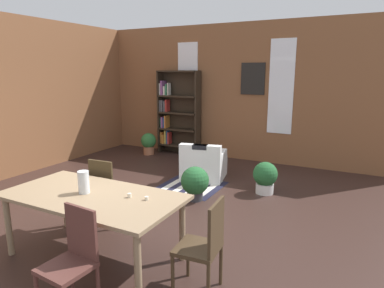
{
  "coord_description": "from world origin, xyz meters",
  "views": [
    {
      "loc": [
        2.9,
        -3.65,
        2.12
      ],
      "look_at": [
        0.29,
        1.39,
        0.88
      ],
      "focal_mm": 31.55,
      "sensor_mm": 36.0,
      "label": 1
    }
  ],
  "objects_px": {
    "dining_chair_near_right": "(73,257)",
    "armchair_white": "(204,165)",
    "dining_table": "(92,201)",
    "potted_plant_window": "(265,177)",
    "potted_plant_by_shelf": "(195,182)",
    "dining_chair_far_left": "(107,189)",
    "dining_chair_head_right": "(205,244)",
    "potted_plant_corner": "(149,143)",
    "bookshelf_tall": "(176,112)",
    "vase_on_table": "(84,182)"
  },
  "relations": [
    {
      "from": "dining_chair_near_right",
      "to": "armchair_white",
      "type": "bearing_deg",
      "value": 98.78
    },
    {
      "from": "bookshelf_tall",
      "to": "potted_plant_corner",
      "type": "distance_m",
      "value": 1.05
    },
    {
      "from": "dining_chair_near_right",
      "to": "armchair_white",
      "type": "xyz_separation_m",
      "value": [
        -0.61,
        3.95,
        -0.23
      ]
    },
    {
      "from": "bookshelf_tall",
      "to": "potted_plant_window",
      "type": "height_order",
      "value": "bookshelf_tall"
    },
    {
      "from": "armchair_white",
      "to": "potted_plant_by_shelf",
      "type": "relative_size",
      "value": 1.65
    },
    {
      "from": "armchair_white",
      "to": "potted_plant_corner",
      "type": "relative_size",
      "value": 1.7
    },
    {
      "from": "potted_plant_corner",
      "to": "dining_chair_head_right",
      "type": "bearing_deg",
      "value": -50.01
    },
    {
      "from": "dining_table",
      "to": "potted_plant_by_shelf",
      "type": "xyz_separation_m",
      "value": [
        0.22,
        2.11,
        -0.38
      ]
    },
    {
      "from": "potted_plant_window",
      "to": "potted_plant_by_shelf",
      "type": "bearing_deg",
      "value": -138.28
    },
    {
      "from": "dining_table",
      "to": "potted_plant_by_shelf",
      "type": "relative_size",
      "value": 3.58
    },
    {
      "from": "dining_chair_head_right",
      "to": "potted_plant_corner",
      "type": "distance_m",
      "value": 5.7
    },
    {
      "from": "dining_table",
      "to": "dining_chair_far_left",
      "type": "height_order",
      "value": "dining_chair_far_left"
    },
    {
      "from": "dining_table",
      "to": "potted_plant_by_shelf",
      "type": "distance_m",
      "value": 2.16
    },
    {
      "from": "dining_table",
      "to": "dining_chair_near_right",
      "type": "xyz_separation_m",
      "value": [
        0.46,
        -0.74,
        -0.18
      ]
    },
    {
      "from": "potted_plant_by_shelf",
      "to": "potted_plant_window",
      "type": "xyz_separation_m",
      "value": [
        0.95,
        0.85,
        -0.01
      ]
    },
    {
      "from": "dining_chair_near_right",
      "to": "dining_chair_far_left",
      "type": "bearing_deg",
      "value": 121.73
    },
    {
      "from": "dining_chair_far_left",
      "to": "bookshelf_tall",
      "type": "height_order",
      "value": "bookshelf_tall"
    },
    {
      "from": "potted_plant_corner",
      "to": "vase_on_table",
      "type": "bearing_deg",
      "value": -63.75
    },
    {
      "from": "potted_plant_by_shelf",
      "to": "potted_plant_window",
      "type": "distance_m",
      "value": 1.27
    },
    {
      "from": "bookshelf_tall",
      "to": "potted_plant_corner",
      "type": "xyz_separation_m",
      "value": [
        -0.56,
        -0.45,
        -0.77
      ]
    },
    {
      "from": "vase_on_table",
      "to": "dining_chair_far_left",
      "type": "relative_size",
      "value": 0.27
    },
    {
      "from": "dining_chair_head_right",
      "to": "dining_table",
      "type": "bearing_deg",
      "value": -179.77
    },
    {
      "from": "dining_chair_far_left",
      "to": "dining_chair_near_right",
      "type": "xyz_separation_m",
      "value": [
        0.92,
        -1.49,
        0.0
      ]
    },
    {
      "from": "vase_on_table",
      "to": "dining_chair_near_right",
      "type": "xyz_separation_m",
      "value": [
        0.58,
        -0.74,
        -0.38
      ]
    },
    {
      "from": "dining_table",
      "to": "potted_plant_corner",
      "type": "distance_m",
      "value": 4.94
    },
    {
      "from": "dining_table",
      "to": "vase_on_table",
      "type": "bearing_deg",
      "value": -180.0
    },
    {
      "from": "dining_chair_far_left",
      "to": "potted_plant_by_shelf",
      "type": "xyz_separation_m",
      "value": [
        0.67,
        1.37,
        -0.2
      ]
    },
    {
      "from": "vase_on_table",
      "to": "armchair_white",
      "type": "relative_size",
      "value": 0.27
    },
    {
      "from": "bookshelf_tall",
      "to": "armchair_white",
      "type": "height_order",
      "value": "bookshelf_tall"
    },
    {
      "from": "dining_chair_near_right",
      "to": "dining_chair_head_right",
      "type": "bearing_deg",
      "value": 38.89
    },
    {
      "from": "vase_on_table",
      "to": "potted_plant_window",
      "type": "bearing_deg",
      "value": 66.57
    },
    {
      "from": "dining_chair_head_right",
      "to": "potted_plant_by_shelf",
      "type": "distance_m",
      "value": 2.42
    },
    {
      "from": "dining_chair_far_left",
      "to": "bookshelf_tall",
      "type": "xyz_separation_m",
      "value": [
        -1.26,
        4.08,
        0.56
      ]
    },
    {
      "from": "dining_chair_near_right",
      "to": "potted_plant_window",
      "type": "bearing_deg",
      "value": 79.23
    },
    {
      "from": "potted_plant_by_shelf",
      "to": "dining_table",
      "type": "bearing_deg",
      "value": -95.94
    },
    {
      "from": "dining_chair_head_right",
      "to": "dining_chair_near_right",
      "type": "bearing_deg",
      "value": -141.11
    },
    {
      "from": "potted_plant_corner",
      "to": "potted_plant_window",
      "type": "distance_m",
      "value": 3.72
    },
    {
      "from": "dining_table",
      "to": "vase_on_table",
      "type": "height_order",
      "value": "vase_on_table"
    },
    {
      "from": "dining_chair_near_right",
      "to": "potted_plant_by_shelf",
      "type": "xyz_separation_m",
      "value": [
        -0.25,
        2.86,
        -0.2
      ]
    },
    {
      "from": "dining_chair_head_right",
      "to": "bookshelf_tall",
      "type": "xyz_separation_m",
      "value": [
        -3.11,
        4.82,
        0.56
      ]
    },
    {
      "from": "dining_chair_near_right",
      "to": "potted_plant_window",
      "type": "height_order",
      "value": "dining_chair_near_right"
    },
    {
      "from": "vase_on_table",
      "to": "dining_chair_head_right",
      "type": "bearing_deg",
      "value": 0.21
    },
    {
      "from": "dining_chair_far_left",
      "to": "potted_plant_corner",
      "type": "bearing_deg",
      "value": 116.56
    },
    {
      "from": "armchair_white",
      "to": "dining_chair_head_right",
      "type": "bearing_deg",
      "value": -64.33
    },
    {
      "from": "dining_table",
      "to": "dining_chair_head_right",
      "type": "xyz_separation_m",
      "value": [
        1.39,
        0.01,
        -0.18
      ]
    },
    {
      "from": "dining_chair_head_right",
      "to": "dining_chair_far_left",
      "type": "xyz_separation_m",
      "value": [
        -1.85,
        0.74,
        0.0
      ]
    },
    {
      "from": "dining_table",
      "to": "armchair_white",
      "type": "height_order",
      "value": "dining_table"
    },
    {
      "from": "dining_chair_near_right",
      "to": "potted_plant_corner",
      "type": "relative_size",
      "value": 1.72
    },
    {
      "from": "vase_on_table",
      "to": "armchair_white",
      "type": "height_order",
      "value": "vase_on_table"
    },
    {
      "from": "dining_table",
      "to": "potted_plant_window",
      "type": "distance_m",
      "value": 3.2
    }
  ]
}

